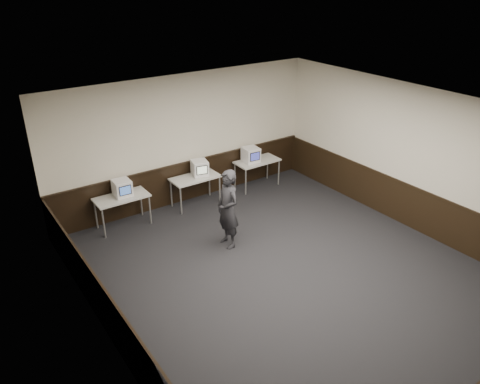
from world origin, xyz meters
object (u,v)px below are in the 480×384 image
at_px(emac_center, 200,168).
at_px(person, 228,209).
at_px(desk_center, 195,180).
at_px(desk_right, 257,163).
at_px(desk_left, 122,199).
at_px(emac_right, 251,155).
at_px(emac_left, 122,188).

relative_size(emac_center, person, 0.27).
xyz_separation_m(desk_center, desk_right, (1.90, 0.00, 0.00)).
relative_size(desk_left, person, 0.70).
height_order(desk_right, person, person).
relative_size(desk_center, emac_right, 2.66).
bearing_deg(desk_left, person, -53.24).
bearing_deg(person, emac_center, 166.94).
xyz_separation_m(emac_left, emac_right, (3.55, -0.00, 0.01)).
bearing_deg(desk_right, emac_right, 171.49).
bearing_deg(emac_right, desk_left, -174.85).
bearing_deg(emac_center, desk_center, -151.90).
height_order(emac_left, emac_center, same).
height_order(desk_center, emac_left, emac_left).
bearing_deg(emac_left, person, -53.17).
bearing_deg(desk_center, person, -100.48).
xyz_separation_m(desk_left, person, (1.52, -2.04, 0.18)).
bearing_deg(desk_left, emac_center, 1.20).
height_order(desk_center, person, person).
xyz_separation_m(emac_center, emac_right, (1.54, -0.01, 0.01)).
relative_size(desk_left, emac_left, 2.89).
height_order(desk_right, emac_center, emac_center).
xyz_separation_m(desk_right, person, (-2.28, -2.04, 0.18)).
height_order(emac_center, emac_right, emac_right).
xyz_separation_m(emac_left, emac_center, (2.01, 0.01, 0.00)).
xyz_separation_m(emac_left, person, (1.47, -2.07, -0.08)).
bearing_deg(emac_center, emac_left, -166.09).
distance_m(emac_center, person, 2.15).
distance_m(emac_right, person, 2.94).
bearing_deg(emac_left, emac_center, 1.83).
bearing_deg(desk_right, desk_left, 180.00).
height_order(desk_center, emac_right, emac_right).
bearing_deg(desk_left, desk_right, 0.00).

